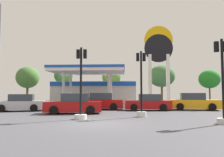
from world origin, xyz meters
name	(u,v)px	position (x,y,z in m)	size (l,w,h in m)	color
ground_plane	(96,124)	(0.00, 0.00, 0.00)	(90.00, 90.00, 0.00)	#47474C
gas_station	(94,90)	(-2.99, 20.51, 2.08)	(12.01, 11.57, 4.80)	beige
station_pole_sign	(159,56)	(5.94, 17.49, 6.56)	(3.70, 0.56, 10.51)	white
car_0	(194,102)	(8.27, 10.65, 0.75)	(4.85, 2.63, 1.65)	black
car_1	(101,102)	(-0.91, 10.61, 0.75)	(4.74, 2.37, 1.65)	black
car_2	(74,104)	(-2.60, 6.00, 0.72)	(4.67, 2.51, 1.60)	black
car_3	(20,103)	(-8.04, 8.14, 0.70)	(4.62, 2.92, 1.54)	black
car_4	(148,103)	(3.71, 9.87, 0.70)	(4.36, 2.07, 1.54)	black
traffic_signal_0	(81,94)	(-1.24, 2.06, 1.56)	(0.76, 0.76, 4.49)	silver
traffic_signal_1	(223,93)	(6.68, 0.38, 1.63)	(0.74, 0.74, 4.51)	silver
traffic_signal_2	(141,92)	(2.63, 3.70, 1.67)	(0.65, 0.68, 4.53)	silver
tree_0	(28,78)	(-15.67, 26.63, 4.44)	(4.02, 4.02, 6.36)	brown
tree_1	(63,76)	(-9.17, 26.35, 4.64)	(3.19, 3.19, 6.06)	brown
tree_2	(111,77)	(-0.80, 26.31, 4.38)	(3.18, 3.18, 5.79)	brown
tree_3	(162,76)	(7.93, 27.53, 4.63)	(4.57, 4.57, 6.54)	brown
tree_4	(209,79)	(15.84, 26.92, 4.05)	(3.54, 3.54, 5.63)	brown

